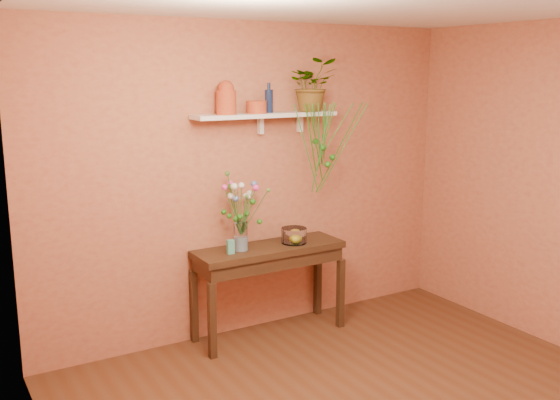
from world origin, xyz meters
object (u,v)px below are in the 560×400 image
object	(u,v)px
terracotta_jug	(226,98)
blue_bottle	(269,101)
glass_vase	(241,238)
glass_bowl	(294,236)
sideboard	(269,259)
spider_plant	(312,85)
bouquet	(240,198)

from	to	relation	value
terracotta_jug	blue_bottle	distance (m)	0.42
glass_vase	glass_bowl	distance (m)	0.51
glass_vase	sideboard	bearing A→B (deg)	-1.98
glass_bowl	glass_vase	bearing A→B (deg)	176.36
sideboard	spider_plant	world-z (taller)	spider_plant
blue_bottle	spider_plant	xyz separation A→B (m)	(0.42, -0.03, 0.13)
spider_plant	terracotta_jug	bearing A→B (deg)	-179.80
glass_vase	glass_bowl	size ratio (longest dim) A/B	1.08
bouquet	blue_bottle	bearing A→B (deg)	16.91
sideboard	glass_vase	bearing A→B (deg)	178.02
glass_vase	blue_bottle	bearing A→B (deg)	18.15
blue_bottle	glass_bowl	size ratio (longest dim) A/B	1.12
terracotta_jug	glass_bowl	size ratio (longest dim) A/B	1.22
spider_plant	bouquet	size ratio (longest dim) A/B	0.82
glass_vase	glass_bowl	bearing A→B (deg)	-3.64
glass_vase	bouquet	xyz separation A→B (m)	(0.01, 0.01, 0.35)
spider_plant	glass_bowl	distance (m)	1.33
bouquet	glass_bowl	world-z (taller)	bouquet
sideboard	terracotta_jug	world-z (taller)	terracotta_jug
blue_bottle	glass_bowl	world-z (taller)	blue_bottle
spider_plant	sideboard	bearing A→B (deg)	-169.29
glass_vase	bouquet	world-z (taller)	bouquet
glass_bowl	terracotta_jug	bearing A→B (deg)	169.02
blue_bottle	bouquet	xyz separation A→B (m)	(-0.33, -0.10, -0.79)
terracotta_jug	bouquet	bearing A→B (deg)	-40.38
terracotta_jug	spider_plant	xyz separation A→B (m)	(0.83, 0.00, 0.10)
glass_bowl	spider_plant	bearing A→B (deg)	24.55
terracotta_jug	glass_vase	bearing A→B (deg)	-46.61
spider_plant	glass_bowl	bearing A→B (deg)	-155.45
bouquet	glass_bowl	distance (m)	0.63
glass_bowl	blue_bottle	bearing A→B (deg)	139.60
bouquet	spider_plant	bearing A→B (deg)	5.59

